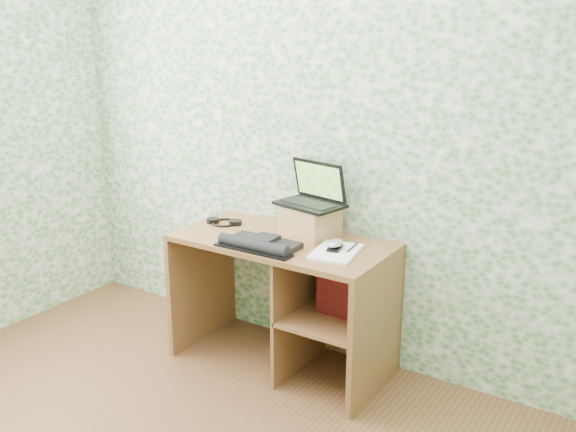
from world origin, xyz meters
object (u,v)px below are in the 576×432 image
Objects in this scene: keyboard at (260,244)px; riser at (310,221)px; notepad at (336,252)px; desk at (297,286)px; laptop at (314,195)px.

riser is at bearing 70.88° from keyboard.
riser is at bearing 135.10° from notepad.
riser is 0.35m from keyboard.
keyboard is at bearing -108.60° from riser.
keyboard is at bearing -115.16° from desk.
laptop reaches higher than keyboard.
keyboard reaches higher than notepad.
laptop is 1.29× the size of notepad.
notepad is (0.38, 0.14, -0.01)m from keyboard.
keyboard is at bearing -95.41° from laptop.
notepad is (0.28, -0.07, 0.28)m from desk.
riser reaches higher than keyboard.
desk is 3.03× the size of laptop.
desk is 0.40m from notepad.
riser is 0.34m from notepad.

